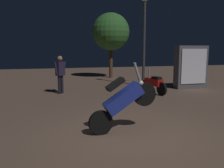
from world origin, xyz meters
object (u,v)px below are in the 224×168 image
at_px(person_rider_beside, 60,71).
at_px(streetlamp_near, 144,28).
at_px(motorcycle_red_parked_left, 154,84).
at_px(kiosk_billboard, 191,67).
at_px(motorcycle_blue_foreground, 123,101).

distance_m(person_rider_beside, streetlamp_near, 4.89).
height_order(motorcycle_red_parked_left, person_rider_beside, person_rider_beside).
distance_m(streetlamp_near, kiosk_billboard, 3.04).
xyz_separation_m(streetlamp_near, kiosk_billboard, (2.00, -1.23, -1.93)).
bearing_deg(motorcycle_red_parked_left, person_rider_beside, 62.00).
xyz_separation_m(motorcycle_red_parked_left, kiosk_billboard, (2.40, 0.91, 0.61)).
distance_m(motorcycle_red_parked_left, kiosk_billboard, 2.63).
bearing_deg(person_rider_beside, motorcycle_red_parked_left, -144.52).
xyz_separation_m(motorcycle_blue_foreground, streetlamp_near, (3.20, 6.52, 2.24)).
bearing_deg(streetlamp_near, person_rider_beside, -165.95).
height_order(person_rider_beside, streetlamp_near, streetlamp_near).
bearing_deg(motorcycle_red_parked_left, streetlamp_near, -23.50).
bearing_deg(streetlamp_near, kiosk_billboard, -31.66).
height_order(motorcycle_blue_foreground, streetlamp_near, streetlamp_near).
distance_m(motorcycle_blue_foreground, person_rider_beside, 5.55).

